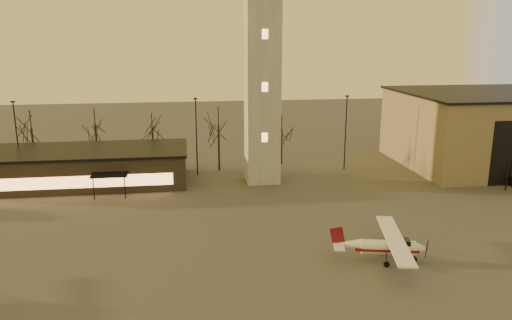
% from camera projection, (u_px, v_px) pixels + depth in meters
% --- Properties ---
extents(ground, '(220.00, 220.00, 0.00)m').
position_uv_depth(ground, '(328.00, 303.00, 34.18)').
color(ground, '#3D3B39').
rests_on(ground, ground).
extents(control_tower, '(6.80, 6.80, 32.60)m').
position_uv_depth(control_tower, '(262.00, 49.00, 59.05)').
color(control_tower, gray).
rests_on(control_tower, ground).
extents(hangar, '(30.60, 20.60, 10.30)m').
position_uv_depth(hangar, '(509.00, 128.00, 70.42)').
color(hangar, '#907C5E').
rests_on(hangar, ground).
extents(terminal, '(25.40, 12.20, 4.30)m').
position_uv_depth(terminal, '(83.00, 166.00, 61.42)').
color(terminal, black).
rests_on(terminal, ground).
extents(light_poles, '(58.50, 12.25, 10.14)m').
position_uv_depth(light_poles, '(265.00, 137.00, 62.72)').
color(light_poles, black).
rests_on(light_poles, ground).
extents(tree_row, '(37.20, 9.20, 8.80)m').
position_uv_depth(tree_row, '(154.00, 125.00, 68.52)').
color(tree_row, black).
rests_on(tree_row, ground).
extents(cessna_front, '(8.25, 10.35, 2.85)m').
position_uv_depth(cessna_front, '(390.00, 250.00, 40.35)').
color(cessna_front, silver).
rests_on(cessna_front, ground).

